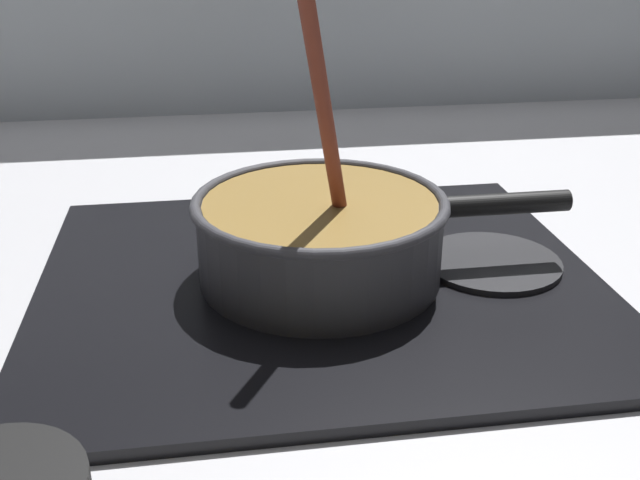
# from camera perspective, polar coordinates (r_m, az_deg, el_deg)

# --- Properties ---
(ground) EXTENTS (2.40, 1.60, 0.04)m
(ground) POSITION_cam_1_polar(r_m,az_deg,el_deg) (0.71, -3.51, -7.70)
(ground) COLOR #B7B7BC
(hob_plate) EXTENTS (0.56, 0.48, 0.01)m
(hob_plate) POSITION_cam_1_polar(r_m,az_deg,el_deg) (0.76, -0.00, -3.20)
(hob_plate) COLOR black
(hob_plate) RESTS_ON ground
(burner_ring) EXTENTS (0.21, 0.21, 0.01)m
(burner_ring) POSITION_cam_1_polar(r_m,az_deg,el_deg) (0.75, 0.00, -2.52)
(burner_ring) COLOR #592D0C
(burner_ring) RESTS_ON hob_plate
(spare_burner) EXTENTS (0.14, 0.14, 0.01)m
(spare_burner) POSITION_cam_1_polar(r_m,az_deg,el_deg) (0.80, 12.94, -1.65)
(spare_burner) COLOR #262628
(spare_burner) RESTS_ON hob_plate
(cooking_pan) EXTENTS (0.38, 0.25, 0.29)m
(cooking_pan) POSITION_cam_1_polar(r_m,az_deg,el_deg) (0.74, 0.10, 0.40)
(cooking_pan) COLOR #38383D
(cooking_pan) RESTS_ON hob_plate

